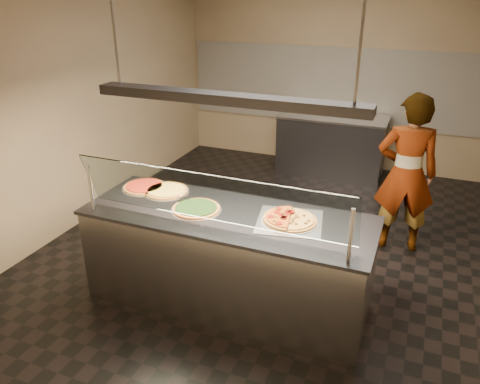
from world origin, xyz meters
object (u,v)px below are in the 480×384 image
at_px(half_pizza_pepperoni, 278,216).
at_px(prep_table, 331,145).
at_px(sneeze_guard, 210,199).
at_px(heat_lamp_housing, 226,99).
at_px(pizza_cheese, 167,190).
at_px(worker, 406,174).
at_px(pizza_tomato, 145,186).
at_px(serving_counter, 228,259).
at_px(perforated_tray, 290,221).
at_px(pizza_spinach, 196,208).
at_px(half_pizza_sausage, 302,221).
at_px(pizza_spatula, 184,196).

relative_size(half_pizza_pepperoni, prep_table, 0.29).
height_order(sneeze_guard, heat_lamp_housing, heat_lamp_housing).
height_order(pizza_cheese, worker, worker).
bearing_deg(pizza_tomato, serving_counter, -12.79).
bearing_deg(half_pizza_pepperoni, perforated_tray, -0.10).
bearing_deg(perforated_tray, pizza_spinach, -173.49).
distance_m(half_pizza_pepperoni, pizza_cheese, 1.20).
xyz_separation_m(half_pizza_sausage, worker, (0.73, 1.62, -0.06)).
distance_m(sneeze_guard, half_pizza_sausage, 0.82).
bearing_deg(worker, half_pizza_sausage, 55.72).
bearing_deg(sneeze_guard, pizza_cheese, 142.78).
xyz_separation_m(perforated_tray, half_pizza_sausage, (0.11, -0.00, 0.02)).
bearing_deg(serving_counter, pizza_spatula, 165.47).
distance_m(half_pizza_pepperoni, heat_lamp_housing, 1.08).
bearing_deg(pizza_tomato, pizza_spinach, -20.06).
height_order(half_pizza_pepperoni, heat_lamp_housing, heat_lamp_housing).
xyz_separation_m(perforated_tray, heat_lamp_housing, (-0.55, -0.06, 1.01)).
bearing_deg(perforated_tray, pizza_tomato, 174.02).
xyz_separation_m(half_pizza_sausage, pizza_spatula, (-1.16, 0.07, 0.00)).
height_order(half_pizza_sausage, prep_table, half_pizza_sausage).
relative_size(pizza_tomato, pizza_spatula, 1.87).
relative_size(serving_counter, half_pizza_pepperoni, 5.34).
bearing_deg(half_pizza_pepperoni, pizza_tomato, 173.59).
relative_size(serving_counter, pizza_spatula, 11.02).
distance_m(perforated_tray, half_pizza_pepperoni, 0.11).
xyz_separation_m(sneeze_guard, pizza_tomato, (-1.00, 0.57, -0.28)).
height_order(half_pizza_pepperoni, pizza_spatula, half_pizza_pepperoni).
height_order(serving_counter, pizza_spatula, pizza_spatula).
distance_m(serving_counter, sneeze_guard, 0.83).
bearing_deg(heat_lamp_housing, worker, 50.48).
bearing_deg(pizza_cheese, heat_lamp_housing, -16.62).
relative_size(half_pizza_pepperoni, worker, 0.27).
bearing_deg(sneeze_guard, pizza_tomato, 150.25).
bearing_deg(sneeze_guard, serving_counter, 90.00).
height_order(perforated_tray, half_pizza_sausage, half_pizza_sausage).
distance_m(perforated_tray, heat_lamp_housing, 1.15).
bearing_deg(perforated_tray, half_pizza_sausage, -0.58).
bearing_deg(heat_lamp_housing, pizza_spatula, 165.47).
height_order(pizza_cheese, pizza_tomato, same).
xyz_separation_m(half_pizza_pepperoni, pizza_spinach, (-0.73, -0.10, -0.02)).
distance_m(pizza_tomato, heat_lamp_housing, 1.43).
bearing_deg(pizza_spinach, prep_table, 82.95).
distance_m(serving_counter, pizza_spatula, 0.71).
relative_size(pizza_spatula, prep_table, 0.14).
relative_size(pizza_tomato, heat_lamp_housing, 0.19).
bearing_deg(pizza_spatula, sneeze_guard, -43.40).
bearing_deg(perforated_tray, worker, 62.59).
relative_size(perforated_tray, pizza_tomato, 1.45).
height_order(serving_counter, pizza_spinach, pizza_spinach).
bearing_deg(pizza_spinach, pizza_tomato, 159.94).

